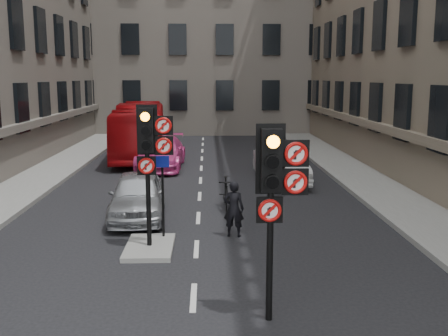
{
  "coord_description": "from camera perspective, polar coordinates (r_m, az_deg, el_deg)",
  "views": [
    {
      "loc": [
        0.29,
        -7.92,
        4.38
      ],
      "look_at": [
        0.62,
        2.24,
        2.6
      ],
      "focal_mm": 42.0,
      "sensor_mm": 36.0,
      "label": 1
    }
  ],
  "objects": [
    {
      "name": "car_silver",
      "position": [
        16.6,
        -9.39,
        -2.95
      ],
      "size": [
        1.98,
        4.29,
        1.43
      ],
      "primitive_type": "imported",
      "rotation": [
        0.0,
        0.0,
        0.07
      ],
      "color": "#A6A9AD",
      "rests_on": "ground"
    },
    {
      "name": "signal_far",
      "position": [
        13.1,
        -8.01,
        2.48
      ],
      "size": [
        0.91,
        0.4,
        3.58
      ],
      "color": "black",
      "rests_on": "centre_island"
    },
    {
      "name": "car_white",
      "position": [
        21.97,
        6.17,
        0.36
      ],
      "size": [
        1.95,
        4.63,
        1.49
      ],
      "primitive_type": "imported",
      "rotation": [
        0.0,
        0.0,
        0.08
      ],
      "color": "silver",
      "rests_on": "ground"
    },
    {
      "name": "info_sign",
      "position": [
        13.99,
        -6.71,
        -1.83
      ],
      "size": [
        0.38,
        0.12,
        2.2
      ],
      "rotation": [
        0.0,
        0.0,
        0.06
      ],
      "color": "black",
      "rests_on": "centre_island"
    },
    {
      "name": "bus_red",
      "position": [
        29.27,
        -9.12,
        4.13
      ],
      "size": [
        3.27,
        10.73,
        2.95
      ],
      "primitive_type": "imported",
      "rotation": [
        0.0,
        0.0,
        0.08
      ],
      "color": "#9D0B0F",
      "rests_on": "ground"
    },
    {
      "name": "motorcycle",
      "position": [
        17.56,
        0.22,
        -2.75
      ],
      "size": [
        0.51,
        1.74,
        1.04
      ],
      "primitive_type": "imported",
      "rotation": [
        0.0,
        0.0,
        -0.01
      ],
      "color": "black",
      "rests_on": "ground"
    },
    {
      "name": "car_pink",
      "position": [
        25.41,
        -6.84,
        1.66
      ],
      "size": [
        2.24,
        5.19,
        1.49
      ],
      "primitive_type": "imported",
      "rotation": [
        0.0,
        0.0,
        -0.03
      ],
      "color": "#D93F8F",
      "rests_on": "ground"
    },
    {
      "name": "pavement_left",
      "position": [
        21.71,
        -22.02,
        -2.21
      ],
      "size": [
        3.0,
        50.0,
        0.16
      ],
      "primitive_type": "cube",
      "color": "gray",
      "rests_on": "ground"
    },
    {
      "name": "building_far",
      "position": [
        46.26,
        -2.31,
        16.93
      ],
      "size": [
        30.0,
        14.0,
        20.0
      ],
      "primitive_type": "cube",
      "color": "slate",
      "rests_on": "ground"
    },
    {
      "name": "centre_island",
      "position": [
        13.7,
        -8.1,
        -8.54
      ],
      "size": [
        1.2,
        2.0,
        0.12
      ],
      "primitive_type": "cube",
      "color": "gray",
      "rests_on": "ground"
    },
    {
      "name": "motorcyclist",
      "position": [
        14.45,
        1.06,
        -4.47
      ],
      "size": [
        0.64,
        0.48,
        1.57
      ],
      "primitive_type": "imported",
      "rotation": [
        0.0,
        0.0,
        2.94
      ],
      "color": "black",
      "rests_on": "ground"
    },
    {
      "name": "signal_near",
      "position": [
        9.17,
        5.66,
        -1.42
      ],
      "size": [
        0.91,
        0.4,
        3.58
      ],
      "color": "black",
      "rests_on": "ground"
    },
    {
      "name": "pavement_right",
      "position": [
        21.52,
        16.92,
        -2.02
      ],
      "size": [
        3.0,
        50.0,
        0.16
      ],
      "primitive_type": "cube",
      "color": "gray",
      "rests_on": "ground"
    }
  ]
}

